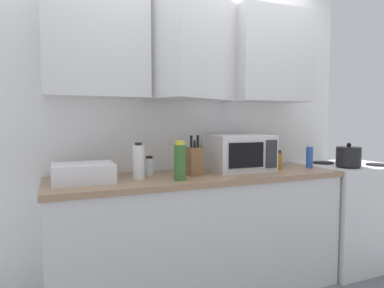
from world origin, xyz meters
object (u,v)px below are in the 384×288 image
stove_range (348,213)px  knife_block (194,161)px  dish_rack (83,173)px  bottle_amber_vinegar (278,160)px  bottle_blue_cleaner (309,157)px  bottle_clear_tall (149,166)px  kettle (348,156)px  microwave (239,153)px  bottle_red_sauce (273,151)px  bottle_white_jar (139,162)px  bottle_green_oil (180,161)px

stove_range → knife_block: size_ratio=3.16×
dish_rack → knife_block: knife_block is taller
knife_block → bottle_amber_vinegar: bearing=1.3°
bottle_blue_cleaner → bottle_clear_tall: bearing=173.8°
kettle → bottle_amber_vinegar: (-0.59, 0.16, -0.02)m
kettle → microwave: 0.95m
bottle_amber_vinegar → knife_block: bearing=-178.7°
bottle_blue_cleaner → bottle_amber_vinegar: bottle_blue_cleaner is taller
stove_range → bottle_amber_vinegar: size_ratio=6.06×
microwave → bottle_red_sauce: (0.45, 0.17, -0.01)m
dish_rack → knife_block: (0.76, -0.02, 0.04)m
dish_rack → kettle: bearing=-4.3°
stove_range → bottle_red_sauce: bottle_red_sauce is taller
dish_rack → bottle_white_jar: (0.36, -0.02, 0.06)m
dish_rack → bottle_blue_cleaner: (1.80, -0.05, 0.03)m
bottle_clear_tall → kettle: bearing=-9.0°
microwave → dish_rack: (-1.18, -0.05, -0.08)m
knife_block → bottle_blue_cleaner: size_ratio=1.50×
bottle_green_oil → bottle_white_jar: size_ratio=1.07×
kettle → bottle_blue_cleaner: kettle is taller
bottle_red_sauce → bottle_green_oil: bearing=-159.1°
knife_block → bottle_amber_vinegar: knife_block is taller
dish_rack → bottle_clear_tall: (0.46, 0.10, 0.01)m
dish_rack → knife_block: 0.76m
dish_rack → bottle_blue_cleaner: 1.80m
kettle → dish_rack: 2.11m
kettle → microwave: (-0.93, 0.21, 0.05)m
bottle_white_jar → microwave: bearing=5.3°
bottle_red_sauce → bottle_amber_vinegar: bottle_red_sauce is taller
knife_block → dish_rack: bearing=178.5°
stove_range → bottle_red_sauce: size_ratio=3.47×
bottle_clear_tall → bottle_amber_vinegar: size_ratio=0.92×
stove_range → bottle_white_jar: size_ratio=3.71×
kettle → bottle_blue_cleaner: 0.33m
kettle → bottle_clear_tall: (-1.64, 0.26, -0.03)m
kettle → dish_rack: bearing=175.7°
stove_range → kettle: kettle is taller
dish_rack → bottle_amber_vinegar: size_ratio=2.53×
knife_block → bottle_green_oil: 0.23m
knife_block → bottle_white_jar: size_ratio=1.17×
bottle_clear_tall → bottle_white_jar: 0.17m
dish_rack → bottle_white_jar: bearing=-3.8°
microwave → bottle_blue_cleaner: size_ratio=2.50×
microwave → bottle_red_sauce: microwave is taller
microwave → bottle_clear_tall: size_ratio=3.47×
dish_rack → bottle_green_oil: 0.63m
kettle → knife_block: size_ratio=0.68×
bottle_amber_vinegar → microwave: bearing=170.5°
bottle_amber_vinegar → dish_rack: bearing=179.9°
knife_block → bottle_clear_tall: knife_block is taller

